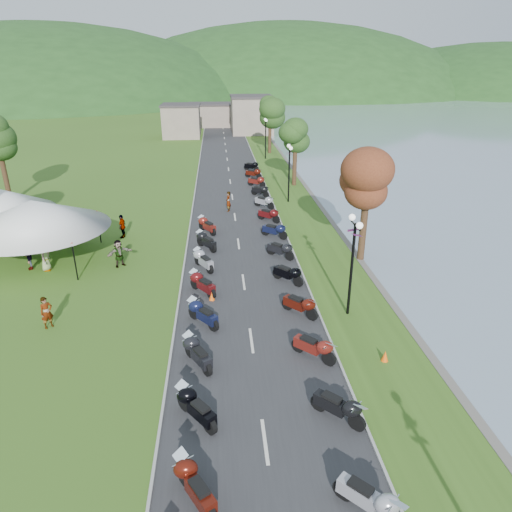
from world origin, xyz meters
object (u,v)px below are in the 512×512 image
object	(u,v)px
vendor_tent_main	(37,231)
pedestrian_c	(30,269)
pedestrian_a	(50,327)
pedestrian_b	(79,241)

from	to	relation	value
vendor_tent_main	pedestrian_c	xyz separation A→B (m)	(-0.34, -1.22, -2.00)
vendor_tent_main	pedestrian_a	size ratio (longest dim) A/B	3.71
pedestrian_c	vendor_tent_main	bearing A→B (deg)	136.74
vendor_tent_main	pedestrian_c	distance (m)	2.37
vendor_tent_main	pedestrian_a	distance (m)	8.91
pedestrian_a	pedestrian_c	distance (m)	7.69
pedestrian_a	pedestrian_b	xyz separation A→B (m)	(-1.70, 11.65, 0.00)
pedestrian_a	pedestrian_c	world-z (taller)	pedestrian_c
pedestrian_b	pedestrian_c	xyz separation A→B (m)	(-1.67, -4.74, 0.00)
pedestrian_a	pedestrian_c	bearing A→B (deg)	73.18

